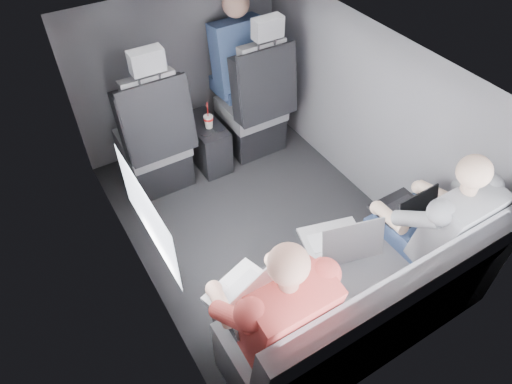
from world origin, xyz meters
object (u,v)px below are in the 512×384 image
center_console (207,143)px  passenger_rear_left (271,312)px  soda_cup (209,121)px  laptop_silver (340,240)px  rear_bench (360,310)px  laptop_black (405,208)px  passenger_front_right (238,58)px  front_seat_right (255,110)px  laptop_white (246,294)px  passenger_rear_right (431,225)px  front_seat_left (155,144)px

center_console → passenger_rear_left: size_ratio=0.39×
soda_cup → laptop_silver: laptop_silver is taller
rear_bench → soda_cup: size_ratio=6.87×
laptop_black → passenger_front_right: bearing=92.2°
soda_cup → laptop_silver: size_ratio=0.58×
front_seat_right → laptop_white: size_ratio=3.08×
laptop_black → passenger_front_right: 1.89m
laptop_black → passenger_rear_right: size_ratio=0.26×
front_seat_right → passenger_rear_right: (0.10, -1.81, 0.22)m
passenger_rear_right → passenger_rear_left: bearing=-180.0°
center_console → laptop_silver: bearing=-89.4°
laptop_silver → passenger_rear_left: bearing=-162.3°
soda_cup → laptop_black: bearing=-72.6°
laptop_white → rear_bench: bearing=-22.2°
laptop_white → passenger_front_right: passenger_front_right is taller
front_seat_left → passenger_front_right: size_ratio=1.42×
laptop_silver → laptop_white: bearing=-177.2°
center_console → rear_bench: 1.94m
center_console → laptop_black: size_ratio=1.56×
laptop_white → passenger_rear_left: bearing=-70.6°
front_seat_left → passenger_rear_right: size_ratio=1.05×
rear_bench → passenger_front_right: passenger_front_right is taller
laptop_silver → passenger_front_right: passenger_front_right is taller
passenger_rear_left → laptop_silver: bearing=17.7°
front_seat_left → front_seat_right: same height
passenger_rear_left → center_console: bearing=73.4°
center_console → passenger_front_right: 0.75m
front_seat_right → laptop_silver: (-0.43, -1.63, 0.23)m
front_seat_left → laptop_black: (0.96, -1.63, 0.23)m
rear_bench → passenger_front_right: bearing=78.4°
front_seat_right → laptop_silver: size_ratio=3.13×
center_console → rear_bench: (-0.00, -1.94, 0.11)m
laptop_white → passenger_front_right: size_ratio=0.46×
center_console → passenger_rear_right: bearing=-73.5°
passenger_rear_left → passenger_front_right: size_ratio=1.38×
front_seat_right → passenger_rear_left: (-1.00, -1.81, 0.23)m
passenger_rear_right → front_seat_right: bearing=93.1°
soda_cup → laptop_black: (0.50, -1.61, 0.17)m
laptop_silver → passenger_rear_right: bearing=-18.9°
laptop_white → laptop_silver: 0.62m
center_console → passenger_rear_left: (-0.55, -1.85, 0.43)m
rear_bench → front_seat_right: bearing=76.7°
soda_cup → laptop_black: size_ratio=0.76×
soda_cup → passenger_front_right: (0.43, 0.28, 0.30)m
front_seat_left → rear_bench: bearing=-76.7°
front_seat_right → rear_bench: front_seat_right is taller
front_seat_left → laptop_black: 1.91m
laptop_black → center_console: bearing=107.1°
rear_bench → passenger_front_right: size_ratio=1.80×
laptop_silver → laptop_black: 0.49m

